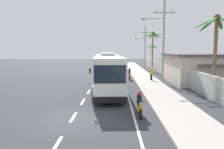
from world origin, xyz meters
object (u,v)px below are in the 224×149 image
object	(u,v)px
motorcycle_beside_bus	(129,75)
utility_pole_mid	(163,39)
motorcycle_trailing	(139,106)
palm_second	(152,51)
utility_pole_far	(145,47)
palm_third	(216,39)
pedestrian_near_kerb	(151,74)
roadside_building	(217,68)
coach_bus_foreground	(108,72)
palm_nearest	(153,41)

from	to	relation	value
motorcycle_beside_bus	utility_pole_mid	bearing A→B (deg)	-42.30
motorcycle_trailing	palm_second	size ratio (longest dim) A/B	0.38
motorcycle_beside_bus	utility_pole_far	distance (m)	15.20
palm_third	pedestrian_near_kerb	bearing A→B (deg)	108.66
utility_pole_mid	roadside_building	world-z (taller)	utility_pole_mid
motorcycle_trailing	palm_second	distance (m)	37.85
motorcycle_beside_bus	utility_pole_far	size ratio (longest dim) A/B	0.23
coach_bus_foreground	palm_second	bearing A→B (deg)	72.47
palm_second	palm_third	world-z (taller)	palm_third
motorcycle_trailing	coach_bus_foreground	bearing A→B (deg)	105.63
utility_pole_far	roadside_building	bearing A→B (deg)	-67.52
motorcycle_trailing	utility_pole_mid	size ratio (longest dim) A/B	0.19
pedestrian_near_kerb	utility_pole_far	xyz separation A→B (m)	(1.16, 15.62, 3.56)
utility_pole_far	palm_second	xyz separation A→B (m)	(2.55, 6.29, -0.91)
utility_pole_far	roadside_building	xyz separation A→B (m)	(6.89, -16.66, -2.73)
pedestrian_near_kerb	motorcycle_beside_bus	bearing A→B (deg)	6.09
coach_bus_foreground	palm_nearest	distance (m)	20.13
pedestrian_near_kerb	palm_third	bearing A→B (deg)	142.62
palm_nearest	palm_second	size ratio (longest dim) A/B	1.40
motorcycle_beside_bus	roadside_building	xyz separation A→B (m)	(10.84, -2.51, 1.19)
utility_pole_mid	utility_pole_far	size ratio (longest dim) A/B	1.18
palm_second	palm_third	bearing A→B (deg)	-90.36
motorcycle_trailing	palm_third	xyz separation A→B (m)	(6.73, 4.78, 4.41)
motorcycle_beside_bus	palm_nearest	distance (m)	11.91
pedestrian_near_kerb	palm_nearest	xyz separation A→B (m)	(1.95, 11.22, 4.58)
motorcycle_beside_bus	motorcycle_trailing	world-z (taller)	same
utility_pole_mid	coach_bus_foreground	bearing A→B (deg)	-140.99
palm_nearest	palm_second	xyz separation A→B (m)	(1.76, 10.69, -1.93)
coach_bus_foreground	roadside_building	distance (m)	14.84
palm_second	motorcycle_trailing	bearing A→B (deg)	-100.59
palm_third	palm_nearest	bearing A→B (deg)	94.13
utility_pole_far	coach_bus_foreground	bearing A→B (deg)	-106.23
motorcycle_beside_bus	pedestrian_near_kerb	xyz separation A→B (m)	(2.79, -1.48, 0.37)
utility_pole_mid	palm_nearest	bearing A→B (deg)	85.70
utility_pole_mid	roadside_building	bearing A→B (deg)	7.23
motorcycle_beside_bus	utility_pole_mid	size ratio (longest dim) A/B	0.19
palm_third	roadside_building	distance (m)	10.88
pedestrian_near_kerb	palm_second	bearing A→B (deg)	-65.65
motorcycle_beside_bus	roadside_building	world-z (taller)	roadside_building
motorcycle_trailing	palm_third	bearing A→B (deg)	35.37
palm_nearest	motorcycle_beside_bus	bearing A→B (deg)	-115.94
motorcycle_trailing	palm_third	size ratio (longest dim) A/B	0.28
coach_bus_foreground	palm_nearest	size ratio (longest dim) A/B	1.73
motorcycle_beside_bus	pedestrian_near_kerb	world-z (taller)	pedestrian_near_kerb
utility_pole_far	palm_third	world-z (taller)	utility_pole_far
palm_nearest	palm_second	bearing A→B (deg)	80.66
utility_pole_far	roadside_building	distance (m)	18.24
palm_second	roadside_building	xyz separation A→B (m)	(4.34, -22.95, -1.83)
motorcycle_beside_bus	utility_pole_far	bearing A→B (deg)	74.41
pedestrian_near_kerb	palm_third	size ratio (longest dim) A/B	0.24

